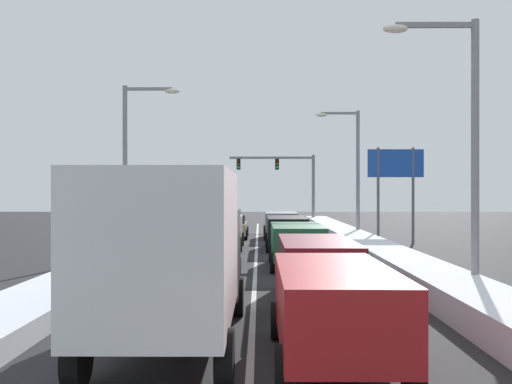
{
  "coord_description": "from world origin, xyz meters",
  "views": [
    {
      "loc": [
        0.16,
        -4.5,
        3.01
      ],
      "look_at": [
        -0.07,
        34.01,
        2.95
      ],
      "focal_mm": 42.7,
      "sensor_mm": 36.0,
      "label": 1
    }
  ],
  "objects_px": {
    "suv_gray_right_lane_fifth": "(281,223)",
    "street_lamp_right_mid": "(352,163)",
    "sedan_silver_center_lane_second": "(209,259)",
    "suv_red_right_lane_nearest": "(334,304)",
    "street_lamp_right_near": "(461,131)",
    "suv_maroon_right_lane_second": "(317,264)",
    "street_lamp_left_mid": "(133,154)",
    "suv_black_right_lane_fourth": "(286,230)",
    "sedan_navy_center_lane_third": "(211,244)",
    "sedan_tan_center_lane_fifth": "(232,226)",
    "traffic_light_gantry": "(287,174)",
    "roadside_sign_right": "(396,173)",
    "box_truck_center_lane_nearest": "(173,249)",
    "suv_green_right_lane_third": "(297,242)",
    "suv_white_center_lane_fourth": "(222,229)"
  },
  "relations": [
    {
      "from": "suv_gray_right_lane_fifth",
      "to": "street_lamp_right_mid",
      "type": "xyz_separation_m",
      "value": [
        4.18,
        -1.92,
        3.69
      ]
    },
    {
      "from": "sedan_silver_center_lane_second",
      "to": "street_lamp_right_mid",
      "type": "bearing_deg",
      "value": 66.54
    },
    {
      "from": "suv_gray_right_lane_fifth",
      "to": "sedan_silver_center_lane_second",
      "type": "relative_size",
      "value": 1.09
    },
    {
      "from": "suv_red_right_lane_nearest",
      "to": "street_lamp_right_near",
      "type": "height_order",
      "value": "street_lamp_right_near"
    },
    {
      "from": "suv_maroon_right_lane_second",
      "to": "street_lamp_right_mid",
      "type": "relative_size",
      "value": 0.63
    },
    {
      "from": "street_lamp_left_mid",
      "to": "suv_black_right_lane_fourth",
      "type": "bearing_deg",
      "value": 22.9
    },
    {
      "from": "suv_red_right_lane_nearest",
      "to": "street_lamp_left_mid",
      "type": "relative_size",
      "value": 0.62
    },
    {
      "from": "suv_maroon_right_lane_second",
      "to": "suv_gray_right_lane_fifth",
      "type": "height_order",
      "value": "same"
    },
    {
      "from": "suv_black_right_lane_fourth",
      "to": "sedan_navy_center_lane_third",
      "type": "xyz_separation_m",
      "value": [
        -3.45,
        -5.65,
        -0.25
      ]
    },
    {
      "from": "sedan_tan_center_lane_fifth",
      "to": "suv_red_right_lane_nearest",
      "type": "bearing_deg",
      "value": -83.79
    },
    {
      "from": "traffic_light_gantry",
      "to": "street_lamp_left_mid",
      "type": "relative_size",
      "value": 0.95
    },
    {
      "from": "suv_black_right_lane_fourth",
      "to": "sedan_navy_center_lane_third",
      "type": "distance_m",
      "value": 6.62
    },
    {
      "from": "suv_gray_right_lane_fifth",
      "to": "sedan_silver_center_lane_second",
      "type": "height_order",
      "value": "suv_gray_right_lane_fifth"
    },
    {
      "from": "sedan_navy_center_lane_third",
      "to": "street_lamp_left_mid",
      "type": "bearing_deg",
      "value": 146.01
    },
    {
      "from": "sedan_navy_center_lane_third",
      "to": "suv_maroon_right_lane_second",
      "type": "bearing_deg",
      "value": -68.08
    },
    {
      "from": "sedan_tan_center_lane_fifth",
      "to": "roadside_sign_right",
      "type": "xyz_separation_m",
      "value": [
        9.54,
        -3.8,
        3.25
      ]
    },
    {
      "from": "box_truck_center_lane_nearest",
      "to": "street_lamp_left_mid",
      "type": "relative_size",
      "value": 0.91
    },
    {
      "from": "suv_black_right_lane_fourth",
      "to": "street_lamp_right_mid",
      "type": "xyz_separation_m",
      "value": [
        4.13,
        5.17,
        3.69
      ]
    },
    {
      "from": "suv_red_right_lane_nearest",
      "to": "sedan_tan_center_lane_fifth",
      "type": "bearing_deg",
      "value": 96.21
    },
    {
      "from": "sedan_silver_center_lane_second",
      "to": "street_lamp_left_mid",
      "type": "xyz_separation_m",
      "value": [
        -4.23,
        8.29,
        3.98
      ]
    },
    {
      "from": "suv_gray_right_lane_fifth",
      "to": "roadside_sign_right",
      "type": "xyz_separation_m",
      "value": [
        6.46,
        -3.48,
        3.0
      ]
    },
    {
      "from": "suv_red_right_lane_nearest",
      "to": "street_lamp_right_mid",
      "type": "bearing_deg",
      "value": 80.73
    },
    {
      "from": "suv_green_right_lane_third",
      "to": "sedan_tan_center_lane_fifth",
      "type": "relative_size",
      "value": 1.09
    },
    {
      "from": "suv_gray_right_lane_fifth",
      "to": "street_lamp_left_mid",
      "type": "bearing_deg",
      "value": -125.4
    },
    {
      "from": "suv_green_right_lane_third",
      "to": "traffic_light_gantry",
      "type": "height_order",
      "value": "traffic_light_gantry"
    },
    {
      "from": "street_lamp_right_mid",
      "to": "street_lamp_left_mid",
      "type": "distance_m",
      "value": 14.07
    },
    {
      "from": "suv_gray_right_lane_fifth",
      "to": "suv_white_center_lane_fourth",
      "type": "bearing_deg",
      "value": -116.03
    },
    {
      "from": "sedan_navy_center_lane_third",
      "to": "street_lamp_left_mid",
      "type": "relative_size",
      "value": 0.57
    },
    {
      "from": "box_truck_center_lane_nearest",
      "to": "suv_green_right_lane_third",
      "type": "bearing_deg",
      "value": 75.75
    },
    {
      "from": "suv_green_right_lane_third",
      "to": "sedan_tan_center_lane_fifth",
      "type": "height_order",
      "value": "suv_green_right_lane_third"
    },
    {
      "from": "box_truck_center_lane_nearest",
      "to": "street_lamp_left_mid",
      "type": "xyz_separation_m",
      "value": [
        -4.23,
        16.56,
        2.85
      ]
    },
    {
      "from": "sedan_navy_center_lane_third",
      "to": "traffic_light_gantry",
      "type": "xyz_separation_m",
      "value": [
        4.47,
        28.0,
        3.73
      ]
    },
    {
      "from": "suv_white_center_lane_fourth",
      "to": "street_lamp_right_near",
      "type": "xyz_separation_m",
      "value": [
        7.51,
        -14.85,
        3.64
      ]
    },
    {
      "from": "suv_red_right_lane_nearest",
      "to": "suv_gray_right_lane_fifth",
      "type": "distance_m",
      "value": 27.7
    },
    {
      "from": "street_lamp_right_mid",
      "to": "street_lamp_right_near",
      "type": "bearing_deg",
      "value": -89.85
    },
    {
      "from": "suv_red_right_lane_nearest",
      "to": "street_lamp_right_near",
      "type": "xyz_separation_m",
      "value": [
        4.26,
        6.13,
        3.64
      ]
    },
    {
      "from": "street_lamp_right_near",
      "to": "suv_black_right_lane_fourth",
      "type": "bearing_deg",
      "value": 106.11
    },
    {
      "from": "suv_red_right_lane_nearest",
      "to": "sedan_silver_center_lane_second",
      "type": "distance_m",
      "value": 9.71
    },
    {
      "from": "street_lamp_right_mid",
      "to": "suv_green_right_lane_third",
      "type": "bearing_deg",
      "value": -107.96
    },
    {
      "from": "suv_green_right_lane_third",
      "to": "box_truck_center_lane_nearest",
      "type": "bearing_deg",
      "value": -104.25
    },
    {
      "from": "suv_red_right_lane_nearest",
      "to": "suv_green_right_lane_third",
      "type": "distance_m",
      "value": 13.28
    },
    {
      "from": "sedan_tan_center_lane_fifth",
      "to": "traffic_light_gantry",
      "type": "xyz_separation_m",
      "value": [
        4.15,
        14.95,
        3.73
      ]
    },
    {
      "from": "suv_black_right_lane_fourth",
      "to": "suv_white_center_lane_fourth",
      "type": "bearing_deg",
      "value": 173.66
    },
    {
      "from": "street_lamp_right_mid",
      "to": "sedan_tan_center_lane_fifth",
      "type": "bearing_deg",
      "value": 162.88
    },
    {
      "from": "suv_gray_right_lane_fifth",
      "to": "suv_white_center_lane_fourth",
      "type": "height_order",
      "value": "same"
    },
    {
      "from": "suv_black_right_lane_fourth",
      "to": "suv_gray_right_lane_fifth",
      "type": "height_order",
      "value": "same"
    },
    {
      "from": "suv_gray_right_lane_fifth",
      "to": "sedan_tan_center_lane_fifth",
      "type": "xyz_separation_m",
      "value": [
        -3.08,
        0.32,
        -0.25
      ]
    },
    {
      "from": "suv_green_right_lane_third",
      "to": "box_truck_center_lane_nearest",
      "type": "xyz_separation_m",
      "value": [
        -3.12,
        -12.3,
        0.88
      ]
    },
    {
      "from": "suv_maroon_right_lane_second",
      "to": "sedan_tan_center_lane_fifth",
      "type": "xyz_separation_m",
      "value": [
        -3.31,
        22.07,
        -0.25
      ]
    },
    {
      "from": "suv_gray_right_lane_fifth",
      "to": "suv_black_right_lane_fourth",
      "type": "bearing_deg",
      "value": -89.6
    }
  ]
}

